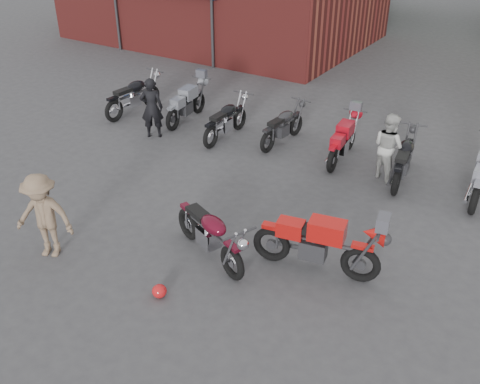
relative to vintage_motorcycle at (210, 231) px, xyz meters
The scene contains 13 objects.
ground 0.74m from the vintage_motorcycle, 75.01° to the right, with size 90.00×90.00×0.00m, color #39393C.
vintage_motorcycle is the anchor object (origin of this frame).
sportbike 1.88m from the vintage_motorcycle, 21.42° to the left, with size 2.15×0.71×1.25m, color red, non-canonical shape.
helmet 1.38m from the vintage_motorcycle, 94.52° to the right, with size 0.24×0.24×0.22m, color red.
person_dark 5.65m from the vintage_motorcycle, 140.80° to the left, with size 0.58×0.38×1.60m, color black.
person_light 4.90m from the vintage_motorcycle, 71.27° to the left, with size 0.75×0.58×1.54m, color #ABACA7.
person_tan 2.91m from the vintage_motorcycle, 149.82° to the right, with size 1.05×0.60×1.62m, color #79614B.
row_bike_0 7.46m from the vintage_motorcycle, 142.52° to the left, with size 2.06×0.68×1.19m, color black, non-canonical shape.
row_bike_1 6.51m from the vintage_motorcycle, 131.14° to the left, with size 1.96×0.65×1.13m, color gray, non-canonical shape.
row_bike_2 5.26m from the vintage_motorcycle, 120.78° to the left, with size 1.92×0.63×1.11m, color black, non-canonical shape.
row_bike_3 5.19m from the vintage_motorcycle, 104.32° to the left, with size 1.83×0.60×1.06m, color #242326, non-canonical shape.
row_bike_4 4.96m from the vintage_motorcycle, 85.56° to the left, with size 1.90×0.63×1.10m, color #B10E1D, non-canonical shape.
row_bike_5 5.11m from the vintage_motorcycle, 67.79° to the left, with size 1.97×0.65×1.14m, color black, non-canonical shape.
Camera 1 is at (4.48, -5.78, 5.81)m, focal length 40.00 mm.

